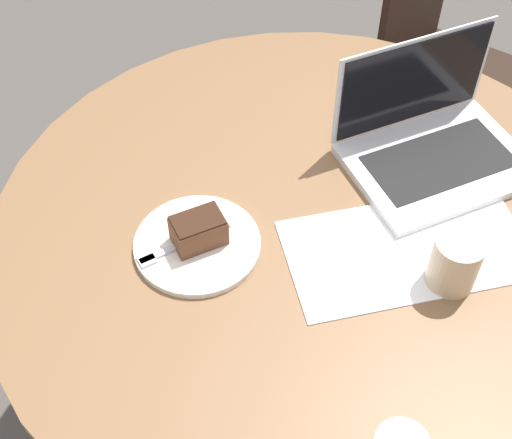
{
  "coord_description": "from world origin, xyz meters",
  "views": [
    {
      "loc": [
        0.48,
        0.66,
        1.67
      ],
      "look_at": [
        0.1,
        -0.03,
        0.75
      ],
      "focal_mm": 50.0,
      "sensor_mm": 36.0,
      "label": 1
    }
  ],
  "objects_px": {
    "plate": "(197,244)",
    "coffee_glass": "(455,262)",
    "chair": "(448,66)",
    "laptop": "(433,145)"
  },
  "relations": [
    {
      "from": "plate",
      "to": "coffee_glass",
      "type": "bearing_deg",
      "value": 140.99
    },
    {
      "from": "chair",
      "to": "plate",
      "type": "distance_m",
      "value": 1.03
    },
    {
      "from": "coffee_glass",
      "to": "laptop",
      "type": "height_order",
      "value": "laptop"
    },
    {
      "from": "coffee_glass",
      "to": "laptop",
      "type": "relative_size",
      "value": 0.28
    },
    {
      "from": "chair",
      "to": "plate",
      "type": "height_order",
      "value": "chair"
    },
    {
      "from": "plate",
      "to": "laptop",
      "type": "xyz_separation_m",
      "value": [
        -0.48,
        0.02,
        0.03
      ]
    },
    {
      "from": "plate",
      "to": "laptop",
      "type": "relative_size",
      "value": 0.62
    },
    {
      "from": "chair",
      "to": "laptop",
      "type": "xyz_separation_m",
      "value": [
        0.45,
        0.42,
        0.26
      ]
    },
    {
      "from": "chair",
      "to": "laptop",
      "type": "bearing_deg",
      "value": 16.93
    },
    {
      "from": "laptop",
      "to": "coffee_glass",
      "type": "bearing_deg",
      "value": 63.19
    }
  ]
}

